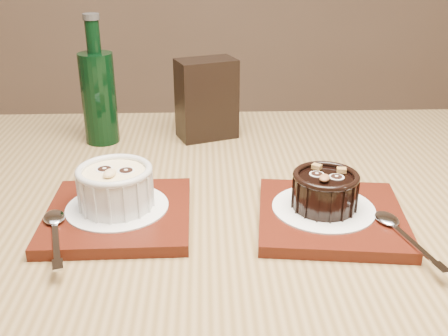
% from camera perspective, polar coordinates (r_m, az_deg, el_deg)
% --- Properties ---
extents(table, '(1.21, 0.82, 0.75)m').
position_cam_1_polar(table, '(0.76, 0.74, -9.82)').
color(table, brown).
rests_on(table, ground).
extents(tray_left, '(0.18, 0.18, 0.01)m').
position_cam_1_polar(tray_left, '(0.68, -11.40, -5.03)').
color(tray_left, '#50180D').
rests_on(tray_left, table).
extents(doily_left, '(0.13, 0.13, 0.00)m').
position_cam_1_polar(doily_left, '(0.68, -11.53, -4.15)').
color(doily_left, white).
rests_on(doily_left, tray_left).
extents(ramekin_white, '(0.10, 0.10, 0.06)m').
position_cam_1_polar(ramekin_white, '(0.67, -11.74, -1.86)').
color(ramekin_white, silver).
rests_on(ramekin_white, doily_left).
extents(spoon_left, '(0.06, 0.14, 0.01)m').
position_cam_1_polar(spoon_left, '(0.64, -17.91, -6.55)').
color(spoon_left, silver).
rests_on(spoon_left, tray_left).
extents(tray_right, '(0.20, 0.20, 0.01)m').
position_cam_1_polar(tray_right, '(0.68, 11.55, -5.20)').
color(tray_right, '#50180D').
rests_on(tray_right, table).
extents(doily_right, '(0.13, 0.13, 0.00)m').
position_cam_1_polar(doily_right, '(0.68, 10.76, -4.27)').
color(doily_right, white).
rests_on(doily_right, tray_right).
extents(ramekin_dark, '(0.08, 0.08, 0.05)m').
position_cam_1_polar(ramekin_dark, '(0.67, 10.94, -2.25)').
color(ramekin_dark, black).
rests_on(ramekin_dark, doily_right).
extents(spoon_right, '(0.06, 0.14, 0.01)m').
position_cam_1_polar(spoon_right, '(0.64, 18.92, -6.69)').
color(spoon_right, silver).
rests_on(spoon_right, tray_right).
extents(condiment_stand, '(0.11, 0.09, 0.14)m').
position_cam_1_polar(condiment_stand, '(0.93, -1.91, 7.51)').
color(condiment_stand, black).
rests_on(condiment_stand, table).
extents(green_bottle, '(0.06, 0.06, 0.22)m').
position_cam_1_polar(green_bottle, '(0.93, -13.48, 7.78)').
color(green_bottle, black).
rests_on(green_bottle, table).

